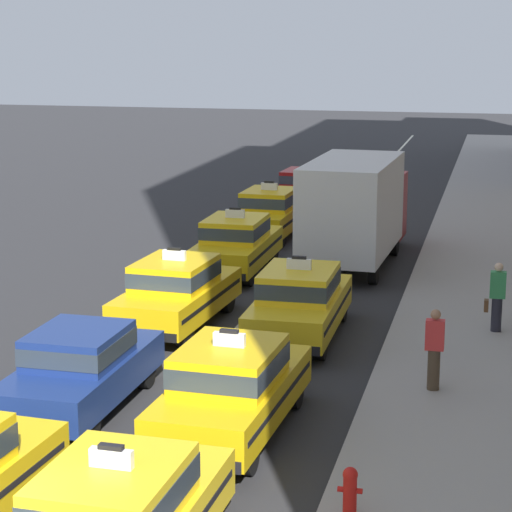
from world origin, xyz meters
TOP-DOWN VIEW (x-y plane):
  - lane_stripe_left_right at (0.00, 20.00)m, footprint 0.14×80.00m
  - sidewalk_curb at (5.60, 15.00)m, footprint 4.00×90.00m
  - sedan_left_second at (-1.48, 7.16)m, footprint 1.81×4.32m
  - taxi_left_third at (-1.45, 12.84)m, footprint 2.05×4.65m
  - taxi_left_fourth at (-1.48, 18.56)m, footprint 1.84×4.57m
  - taxi_left_fifth at (-1.69, 23.91)m, footprint 1.94×4.61m
  - sedan_left_sixth at (-1.60, 29.73)m, footprint 2.00×4.39m
  - taxi_right_second at (1.56, 6.65)m, footprint 2.00×4.63m
  - taxi_right_third at (1.59, 12.61)m, footprint 1.86×4.58m
  - box_truck_right_fourth at (1.76, 20.54)m, footprint 2.51×7.04m
  - pedestrian_near_crosswalk at (4.87, 9.42)m, footprint 0.36×0.24m
  - pedestrian_mid_block at (6.00, 13.74)m, footprint 0.47×0.24m
  - fire_hydrant at (4.08, 3.82)m, footprint 0.36×0.22m

SIDE VIEW (x-z plane):
  - lane_stripe_left_right at x=0.00m, z-range 0.00..0.01m
  - sidewalk_curb at x=5.60m, z-range 0.00..0.15m
  - fire_hydrant at x=4.08m, z-range 0.18..0.91m
  - sedan_left_second at x=-1.48m, z-range 0.06..1.64m
  - sedan_left_sixth at x=-1.60m, z-range 0.06..1.64m
  - taxi_left_third at x=-1.45m, z-range -0.10..1.86m
  - taxi_left_fourth at x=-1.48m, z-range -0.10..1.86m
  - taxi_left_fifth at x=-1.69m, z-range -0.10..1.86m
  - taxi_right_second at x=1.56m, z-range -0.10..1.86m
  - taxi_right_third at x=1.59m, z-range -0.10..1.86m
  - pedestrian_mid_block at x=6.00m, z-range 0.15..1.77m
  - pedestrian_near_crosswalk at x=4.87m, z-range 0.16..1.77m
  - box_truck_right_fourth at x=1.76m, z-range 0.14..3.41m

